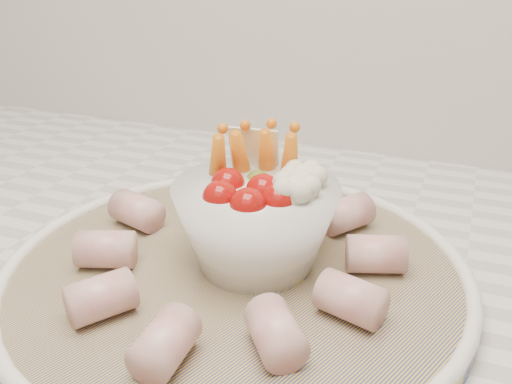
% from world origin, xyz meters
% --- Properties ---
extents(serving_platter, '(0.49, 0.49, 0.02)m').
position_xyz_m(serving_platter, '(-0.12, 1.41, 0.93)').
color(serving_platter, navy).
rests_on(serving_platter, kitchen_counter).
extents(veggie_bowl, '(0.13, 0.13, 0.11)m').
position_xyz_m(veggie_bowl, '(-0.11, 1.42, 0.98)').
color(veggie_bowl, white).
rests_on(veggie_bowl, serving_platter).
extents(cured_meat_rolls, '(0.27, 0.27, 0.03)m').
position_xyz_m(cured_meat_rolls, '(-0.12, 1.41, 0.95)').
color(cured_meat_rolls, '#C1585C').
rests_on(cured_meat_rolls, serving_platter).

